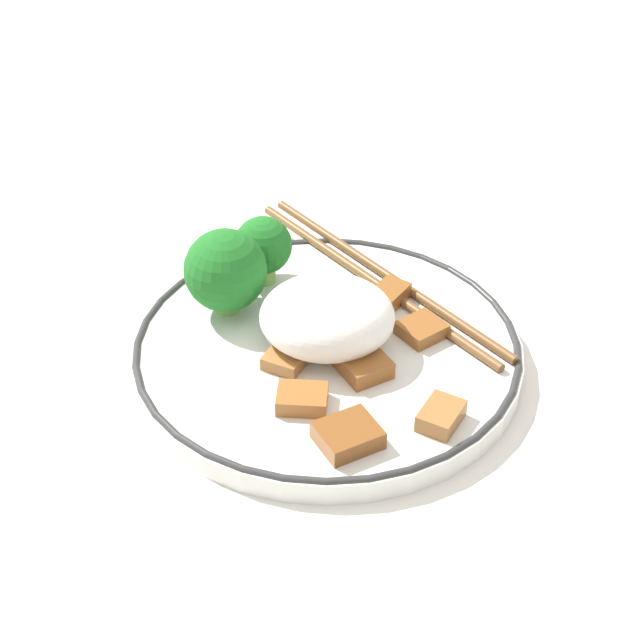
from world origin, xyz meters
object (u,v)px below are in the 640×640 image
(plate, at_px, (320,351))
(broccoli_back_left, at_px, (256,247))
(broccoli_back_center, at_px, (219,271))
(chopsticks, at_px, (373,278))

(plate, bearing_deg, broccoli_back_left, 121.40)
(plate, bearing_deg, broccoli_back_center, 150.76)
(broccoli_back_center, height_order, chopsticks, broccoli_back_center)
(broccoli_back_left, height_order, chopsticks, broccoli_back_left)
(broccoli_back_left, xyz_separation_m, broccoli_back_center, (-0.02, -0.03, 0.00))
(plate, xyz_separation_m, broccoli_back_center, (-0.07, 0.04, 0.04))
(broccoli_back_left, height_order, broccoli_back_center, broccoli_back_center)
(plate, height_order, chopsticks, chopsticks)
(broccoli_back_left, relative_size, broccoli_back_center, 0.82)
(plate, xyz_separation_m, broccoli_back_left, (-0.04, 0.07, 0.03))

